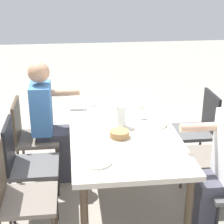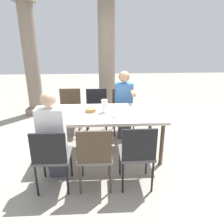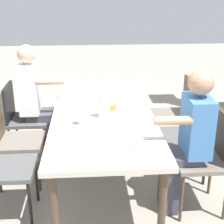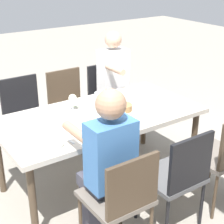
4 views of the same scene
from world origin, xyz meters
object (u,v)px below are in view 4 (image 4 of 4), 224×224
at_px(chair_west_north, 224,153).
at_px(water_pitcher, 100,105).
at_px(diner_woman_green, 106,164).
at_px(diner_man_white, 116,84).
at_px(plate_0, 174,107).
at_px(plate_1, 83,103).
at_px(chair_west_south, 108,94).
at_px(chair_mid_north, 178,174).
at_px(chair_mid_south, 69,103).
at_px(bread_basket, 123,107).
at_px(plate_2, 51,144).
at_px(chair_east_north, 121,197).
at_px(dining_table, 100,120).
at_px(wine_glass_1, 73,99).
at_px(chair_east_south, 25,113).

height_order(chair_west_north, water_pitcher, water_pitcher).
distance_m(diner_woman_green, water_pitcher, 0.81).
distance_m(diner_man_white, plate_0, 1.00).
bearing_deg(plate_0, plate_1, -41.29).
distance_m(chair_west_south, chair_mid_north, 1.87).
xyz_separation_m(chair_mid_south, bread_basket, (-0.08, 0.95, 0.26)).
distance_m(chair_mid_north, chair_mid_south, 1.79).
distance_m(chair_mid_north, plate_1, 1.23).
relative_size(chair_mid_south, plate_2, 4.35).
distance_m(chair_mid_south, water_pitcher, 0.97).
bearing_deg(plate_0, diner_woman_green, 21.49).
relative_size(diner_woman_green, plate_0, 5.73).
distance_m(chair_east_north, plate_1, 1.28).
height_order(diner_man_white, bread_basket, diner_man_white).
bearing_deg(dining_table, chair_east_north, 66.24).
bearing_deg(dining_table, wine_glass_1, -50.39).
xyz_separation_m(chair_west_south, plate_2, (1.31, 1.18, 0.24)).
bearing_deg(dining_table, water_pitcher, 100.94).
xyz_separation_m(chair_east_north, bread_basket, (-0.62, -0.84, 0.24)).
bearing_deg(plate_2, wine_glass_1, -133.06).
xyz_separation_m(plate_2, water_pitcher, (-0.63, -0.28, 0.09)).
xyz_separation_m(chair_mid_south, plate_0, (-0.51, 1.18, 0.24)).
relative_size(diner_man_white, bread_basket, 7.69).
bearing_deg(bread_basket, chair_mid_north, 84.71).
relative_size(chair_mid_north, plate_0, 3.95).
bearing_deg(chair_east_south, dining_table, 113.70).
distance_m(chair_west_north, wine_glass_1, 1.43).
relative_size(chair_mid_south, bread_basket, 5.21).
xyz_separation_m(diner_man_white, wine_glass_1, (0.85, 0.51, 0.17)).
distance_m(chair_west_north, chair_west_south, 1.79).
height_order(chair_mid_north, diner_man_white, diner_man_white).
height_order(diner_man_white, plate_0, diner_man_white).
distance_m(diner_woman_green, plate_0, 1.14).
bearing_deg(water_pitcher, chair_west_south, -127.07).
bearing_deg(chair_mid_north, diner_woman_green, -20.16).
relative_size(dining_table, water_pitcher, 8.88).
bearing_deg(chair_east_north, diner_woman_green, -89.13).
bearing_deg(chair_mid_south, dining_table, 80.73).
height_order(dining_table, plate_1, plate_1).
height_order(dining_table, plate_0, plate_0).
bearing_deg(wine_glass_1, bread_basket, 146.85).
bearing_deg(plate_1, dining_table, 91.11).
bearing_deg(chair_west_north, plate_0, -87.91).
bearing_deg(diner_woman_green, chair_west_north, 169.57).
bearing_deg(chair_east_south, water_pitcher, 113.59).
height_order(chair_west_north, plate_0, chair_west_north).
xyz_separation_m(wine_glass_1, plate_2, (0.46, 0.49, -0.11)).
relative_size(diner_man_white, plate_0, 5.82).
bearing_deg(chair_east_south, chair_west_north, 120.99).
height_order(chair_mid_north, water_pitcher, water_pitcher).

